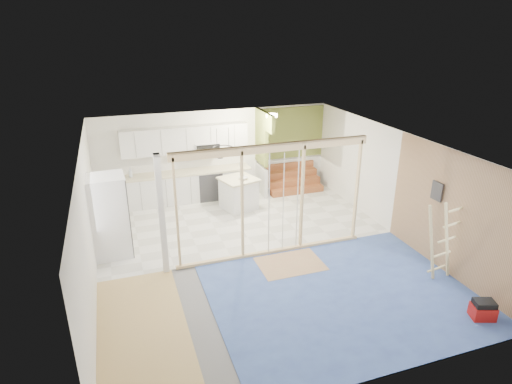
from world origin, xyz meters
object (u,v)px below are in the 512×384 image
object	(u,v)px
ladder	(441,241)
fridge	(110,216)
island	(239,194)
toolbox	(483,310)

from	to	relation	value
ladder	fridge	bearing A→B (deg)	157.23
fridge	island	xyz separation A→B (m)	(3.43, 1.57, -0.49)
ladder	island	bearing A→B (deg)	124.75
fridge	toolbox	bearing A→B (deg)	-39.08
island	ladder	bearing A→B (deg)	-75.62
toolbox	island	bearing A→B (deg)	132.92
fridge	island	size ratio (longest dim) A/B	1.64
toolbox	ladder	world-z (taller)	ladder
toolbox	ladder	distance (m)	1.50
island	toolbox	bearing A→B (deg)	-82.20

